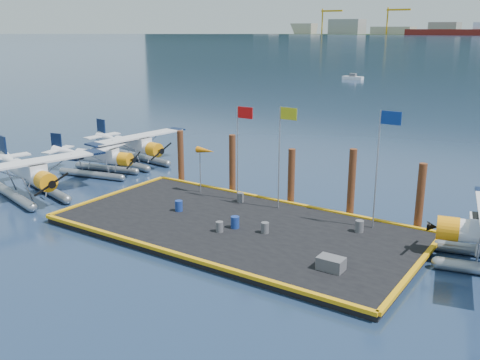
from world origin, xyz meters
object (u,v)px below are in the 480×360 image
at_px(drum_4, 359,226).
at_px(flagpole_blue, 382,152).
at_px(drum_0, 179,206).
at_px(piling_4, 420,199).
at_px(drum_5, 240,197).
at_px(piling_0, 181,158).
at_px(seaplane_c, 136,148).
at_px(piling_3, 351,185).
at_px(flagpole_yellow, 282,143).
at_px(drum_2, 265,228).
at_px(drum_1, 235,222).
at_px(windsock, 205,152).
at_px(crate, 331,263).
at_px(seaplane_a, 31,176).
at_px(piling_1, 232,166).
at_px(seaplane_b, 102,159).
at_px(drum_3, 220,227).
at_px(flagpole_red, 240,139).
at_px(piling_2, 291,179).

height_order(drum_4, flagpole_blue, flagpole_blue).
relative_size(drum_0, piling_4, 0.16).
height_order(drum_5, piling_0, piling_0).
xyz_separation_m(seaplane_c, drum_4, (21.64, -5.19, -0.73)).
xyz_separation_m(drum_4, piling_3, (-1.62, 2.62, 1.43)).
relative_size(drum_0, flagpole_yellow, 0.10).
bearing_deg(flagpole_blue, piling_4, 41.58).
relative_size(drum_2, piling_4, 0.15).
height_order(seaplane_c, piling_0, piling_0).
height_order(drum_1, windsock, windsock).
bearing_deg(piling_0, crate, -26.96).
bearing_deg(seaplane_a, piling_3, 126.97).
xyz_separation_m(drum_0, piling_1, (0.19, 5.40, 1.38)).
bearing_deg(drum_5, seaplane_b, 177.39).
bearing_deg(drum_1, drum_5, 120.04).
distance_m(seaplane_b, piling_4, 23.89).
height_order(flagpole_yellow, flagpole_blue, flagpole_blue).
bearing_deg(flagpole_yellow, seaplane_c, 165.57).
relative_size(drum_5, flagpole_yellow, 0.10).
height_order(drum_2, piling_4, piling_4).
distance_m(drum_4, piling_1, 10.55).
bearing_deg(drum_3, drum_0, 160.73).
distance_m(drum_0, drum_5, 4.09).
distance_m(drum_0, flagpole_yellow, 7.26).
distance_m(drum_1, flagpole_red, 6.16).
distance_m(crate, piling_2, 10.10).
xyz_separation_m(windsock, piling_1, (1.03, 1.60, -1.13)).
relative_size(drum_0, piling_1, 0.15).
bearing_deg(seaplane_a, drum_2, 112.59).
xyz_separation_m(drum_2, windsock, (-7.00, 3.99, 2.53)).
relative_size(drum_4, flagpole_red, 0.11).
distance_m(drum_2, windsock, 8.44).
height_order(flagpole_yellow, windsock, flagpole_yellow).
xyz_separation_m(crate, flagpole_yellow, (-6.11, 6.19, 3.81)).
bearing_deg(piling_2, seaplane_b, -175.33).
bearing_deg(seaplane_b, seaplane_a, -7.25).
xyz_separation_m(flagpole_red, piling_1, (-1.71, 1.60, -2.30)).
relative_size(seaplane_c, piling_2, 2.47).
distance_m(crate, piling_1, 13.40).
height_order(windsock, piling_2, piling_2).
height_order(drum_0, piling_0, piling_0).
height_order(drum_0, piling_3, piling_3).
bearing_deg(seaplane_b, seaplane_c, 170.45).
bearing_deg(windsock, piling_0, 155.27).
bearing_deg(seaplane_c, piling_2, 87.65).
distance_m(drum_5, flagpole_red, 3.72).
bearing_deg(piling_4, seaplane_c, 173.89).
relative_size(drum_1, flagpole_yellow, 0.11).
bearing_deg(seaplane_a, drum_4, 118.86).
height_order(drum_5, piling_3, piling_3).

